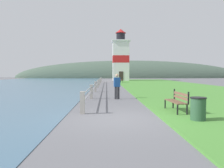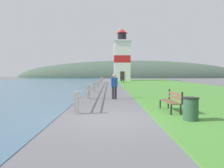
{
  "view_description": "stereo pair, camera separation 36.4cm",
  "coord_description": "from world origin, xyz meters",
  "px_view_note": "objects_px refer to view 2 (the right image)",
  "views": [
    {
      "loc": [
        -0.44,
        -7.81,
        1.66
      ],
      "look_at": [
        0.25,
        19.23,
        0.3
      ],
      "focal_mm": 35.0,
      "sensor_mm": 36.0,
      "label": 1
    },
    {
      "loc": [
        -0.07,
        -7.82,
        1.66
      ],
      "look_at": [
        0.25,
        19.23,
        0.3
      ],
      "focal_mm": 35.0,
      "sensor_mm": 36.0,
      "label": 2
    }
  ],
  "objects_px": {
    "lighthouse": "(122,58)",
    "park_bench_near": "(172,100)",
    "park_bench_midway": "(123,80)",
    "trash_bin": "(191,110)",
    "person_strolling": "(114,85)"
  },
  "relations": [
    {
      "from": "lighthouse",
      "to": "person_strolling",
      "type": "xyz_separation_m",
      "value": [
        -2.4,
        -33.52,
        -3.97
      ]
    },
    {
      "from": "park_bench_midway",
      "to": "trash_bin",
      "type": "relative_size",
      "value": 2.24
    },
    {
      "from": "park_bench_near",
      "to": "trash_bin",
      "type": "relative_size",
      "value": 1.94
    },
    {
      "from": "park_bench_near",
      "to": "park_bench_midway",
      "type": "distance_m",
      "value": 28.81
    },
    {
      "from": "person_strolling",
      "to": "lighthouse",
      "type": "bearing_deg",
      "value": -11.9
    },
    {
      "from": "park_bench_midway",
      "to": "trash_bin",
      "type": "distance_m",
      "value": 30.54
    },
    {
      "from": "park_bench_near",
      "to": "person_strolling",
      "type": "xyz_separation_m",
      "value": [
        -2.29,
        4.83,
        0.34
      ]
    },
    {
      "from": "lighthouse",
      "to": "trash_bin",
      "type": "xyz_separation_m",
      "value": [
        0.04,
        -40.07,
        -4.42
      ]
    },
    {
      "from": "lighthouse",
      "to": "person_strolling",
      "type": "height_order",
      "value": "lighthouse"
    },
    {
      "from": "park_bench_near",
      "to": "person_strolling",
      "type": "height_order",
      "value": "person_strolling"
    },
    {
      "from": "trash_bin",
      "to": "lighthouse",
      "type": "bearing_deg",
      "value": 90.05
    },
    {
      "from": "park_bench_midway",
      "to": "lighthouse",
      "type": "distance_m",
      "value": 10.47
    },
    {
      "from": "lighthouse",
      "to": "person_strolling",
      "type": "distance_m",
      "value": 33.84
    },
    {
      "from": "lighthouse",
      "to": "park_bench_near",
      "type": "bearing_deg",
      "value": -90.16
    },
    {
      "from": "park_bench_near",
      "to": "trash_bin",
      "type": "height_order",
      "value": "park_bench_near"
    }
  ]
}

